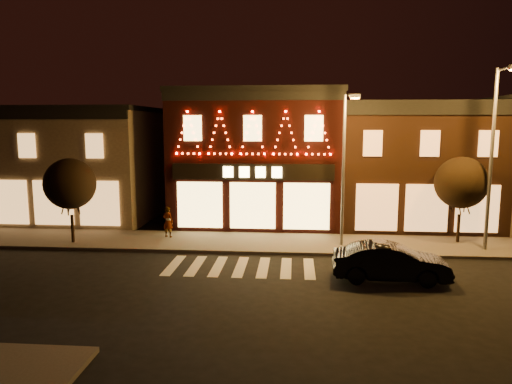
# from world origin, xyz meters

# --- Properties ---
(ground) EXTENTS (120.00, 120.00, 0.00)m
(ground) POSITION_xyz_m (0.00, 0.00, 0.00)
(ground) COLOR black
(ground) RESTS_ON ground
(sidewalk_far) EXTENTS (44.00, 4.00, 0.15)m
(sidewalk_far) POSITION_xyz_m (2.00, 8.00, 0.07)
(sidewalk_far) COLOR #47423D
(sidewalk_far) RESTS_ON ground
(building_left) EXTENTS (12.20, 8.28, 7.30)m
(building_left) POSITION_xyz_m (-13.00, 13.99, 3.66)
(building_left) COLOR brown
(building_left) RESTS_ON ground
(building_pulp) EXTENTS (10.20, 8.34, 8.30)m
(building_pulp) POSITION_xyz_m (0.00, 13.98, 4.16)
(building_pulp) COLOR black
(building_pulp) RESTS_ON ground
(building_right_a) EXTENTS (9.20, 8.28, 7.50)m
(building_right_a) POSITION_xyz_m (9.50, 13.99, 3.76)
(building_right_a) COLOR #321B11
(building_right_a) RESTS_ON ground
(streetlamp_mid) EXTENTS (0.62, 1.72, 7.48)m
(streetlamp_mid) POSITION_xyz_m (4.77, 7.38, 4.54)
(streetlamp_mid) COLOR #59595E
(streetlamp_mid) RESTS_ON sidewalk_far
(streetlamp_right) EXTENTS (0.55, 1.97, 8.65)m
(streetlamp_right) POSITION_xyz_m (11.66, 7.09, 5.23)
(streetlamp_right) COLOR #59595E
(streetlamp_right) RESTS_ON sidewalk_far
(tree_left) EXTENTS (2.61, 2.61, 4.36)m
(tree_left) POSITION_xyz_m (-9.12, 7.07, 3.20)
(tree_left) COLOR black
(tree_left) RESTS_ON sidewalk_far
(tree_right) EXTENTS (2.65, 2.65, 4.43)m
(tree_right) POSITION_xyz_m (10.83, 8.74, 3.25)
(tree_right) COLOR black
(tree_right) RESTS_ON sidewalk_far
(dark_sedan) EXTENTS (4.63, 1.81, 1.50)m
(dark_sedan) POSITION_xyz_m (6.18, 2.73, 0.75)
(dark_sedan) COLOR black
(dark_sedan) RESTS_ON ground
(pedestrian) EXTENTS (0.71, 0.59, 1.67)m
(pedestrian) POSITION_xyz_m (-4.48, 8.54, 0.99)
(pedestrian) COLOR gray
(pedestrian) RESTS_ON sidewalk_far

